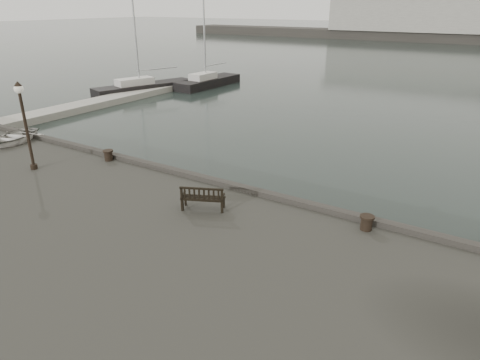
{
  "coord_description": "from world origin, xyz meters",
  "views": [
    {
      "loc": [
        7.75,
        -11.68,
        7.57
      ],
      "look_at": [
        0.66,
        -0.5,
        2.1
      ],
      "focal_mm": 32.0,
      "sensor_mm": 36.0,
      "label": 1
    }
  ],
  "objects_px": {
    "bench": "(203,202)",
    "bollard_left": "(108,155)",
    "lamp_post": "(24,114)",
    "dinghy": "(15,137)",
    "yacht_b": "(145,90)",
    "bollard_right": "(367,223)",
    "yacht_d": "(208,84)"
  },
  "relations": [
    {
      "from": "yacht_b",
      "to": "yacht_d",
      "type": "xyz_separation_m",
      "value": [
        3.08,
        5.65,
        -0.02
      ]
    },
    {
      "from": "dinghy",
      "to": "yacht_b",
      "type": "height_order",
      "value": "yacht_b"
    },
    {
      "from": "bollard_right",
      "to": "lamp_post",
      "type": "xyz_separation_m",
      "value": [
        -12.51,
        -2.16,
        1.97
      ]
    },
    {
      "from": "bench",
      "to": "yacht_d",
      "type": "height_order",
      "value": "yacht_d"
    },
    {
      "from": "bench",
      "to": "lamp_post",
      "type": "height_order",
      "value": "lamp_post"
    },
    {
      "from": "bench",
      "to": "lamp_post",
      "type": "distance_m",
      "value": 8.04
    },
    {
      "from": "bench",
      "to": "bollard_left",
      "type": "distance_m",
      "value": 6.26
    },
    {
      "from": "bollard_left",
      "to": "yacht_b",
      "type": "height_order",
      "value": "yacht_b"
    },
    {
      "from": "lamp_post",
      "to": "bollard_right",
      "type": "bearing_deg",
      "value": 9.78
    },
    {
      "from": "lamp_post",
      "to": "yacht_d",
      "type": "xyz_separation_m",
      "value": [
        -10.22,
        25.4,
        -3.51
      ]
    },
    {
      "from": "bench",
      "to": "bollard_right",
      "type": "height_order",
      "value": "bench"
    },
    {
      "from": "dinghy",
      "to": "yacht_d",
      "type": "distance_m",
      "value": 24.62
    },
    {
      "from": "bench",
      "to": "yacht_b",
      "type": "xyz_separation_m",
      "value": [
        -21.07,
        19.05,
        -1.56
      ]
    },
    {
      "from": "bollard_left",
      "to": "dinghy",
      "type": "distance_m",
      "value": 5.68
    },
    {
      "from": "lamp_post",
      "to": "yacht_b",
      "type": "relative_size",
      "value": 0.27
    },
    {
      "from": "bollard_right",
      "to": "lamp_post",
      "type": "bearing_deg",
      "value": -170.22
    },
    {
      "from": "bench",
      "to": "dinghy",
      "type": "relative_size",
      "value": 0.54
    },
    {
      "from": "bollard_left",
      "to": "bollard_right",
      "type": "relative_size",
      "value": 1.01
    },
    {
      "from": "yacht_b",
      "to": "bench",
      "type": "bearing_deg",
      "value": -24.18
    },
    {
      "from": "dinghy",
      "to": "yacht_b",
      "type": "xyz_separation_m",
      "value": [
        -9.37,
        18.1,
        -1.59
      ]
    },
    {
      "from": "lamp_post",
      "to": "bench",
      "type": "bearing_deg",
      "value": 5.13
    },
    {
      "from": "bollard_right",
      "to": "yacht_b",
      "type": "xyz_separation_m",
      "value": [
        -25.81,
        17.59,
        -1.53
      ]
    },
    {
      "from": "bollard_right",
      "to": "yacht_d",
      "type": "xyz_separation_m",
      "value": [
        -22.73,
        23.25,
        -1.54
      ]
    },
    {
      "from": "bench",
      "to": "lamp_post",
      "type": "relative_size",
      "value": 0.42
    },
    {
      "from": "lamp_post",
      "to": "dinghy",
      "type": "height_order",
      "value": "lamp_post"
    },
    {
      "from": "dinghy",
      "to": "yacht_d",
      "type": "relative_size",
      "value": 0.26
    },
    {
      "from": "lamp_post",
      "to": "yacht_d",
      "type": "height_order",
      "value": "yacht_d"
    },
    {
      "from": "bollard_left",
      "to": "dinghy",
      "type": "xyz_separation_m",
      "value": [
        -5.64,
        -0.61,
        0.05
      ]
    },
    {
      "from": "lamp_post",
      "to": "dinghy",
      "type": "bearing_deg",
      "value": 157.2
    },
    {
      "from": "bollard_left",
      "to": "yacht_b",
      "type": "distance_m",
      "value": 23.1
    },
    {
      "from": "bollard_right",
      "to": "yacht_d",
      "type": "distance_m",
      "value": 32.55
    },
    {
      "from": "yacht_b",
      "to": "yacht_d",
      "type": "relative_size",
      "value": 1.23
    }
  ]
}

